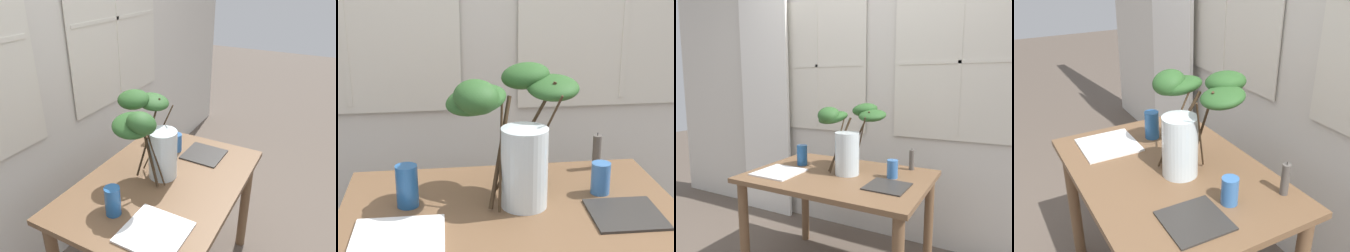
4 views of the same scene
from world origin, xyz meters
TOP-DOWN VIEW (x-y plane):
  - back_wall_with_windows at (0.00, 0.79)m, footprint 5.18×0.14m
  - dining_table at (0.00, 0.00)m, footprint 1.16×0.81m
  - vase_with_branches at (0.02, 0.09)m, footprint 0.55×0.39m
  - drinking_glass_blue_left at (-0.35, 0.08)m, footprint 0.08×0.08m
  - drinking_glass_blue_right at (0.34, 0.09)m, footprint 0.07×0.07m
  - plate_square_left at (-0.37, -0.16)m, footprint 0.28×0.28m
  - plate_square_right at (0.37, -0.09)m, footprint 0.24×0.24m
  - pillar_candle at (0.39, 0.32)m, footprint 0.03×0.03m

SIDE VIEW (x-z plane):
  - dining_table at x=0.00m, z-range 0.25..1.00m
  - plate_square_right at x=0.37m, z-range 0.75..0.76m
  - plate_square_left at x=-0.37m, z-range 0.75..0.76m
  - drinking_glass_blue_right at x=0.34m, z-range 0.75..0.87m
  - pillar_candle at x=0.39m, z-range 0.74..0.90m
  - drinking_glass_blue_left at x=-0.35m, z-range 0.75..0.90m
  - vase_with_branches at x=0.02m, z-range 0.78..1.25m
  - back_wall_with_windows at x=0.00m, z-range 0.00..2.73m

